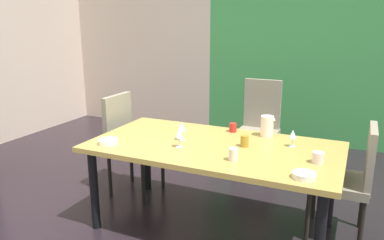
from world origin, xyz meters
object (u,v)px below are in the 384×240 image
Objects in this scene: chair_right_far at (350,176)px; cup_center at (233,154)px; chair_left_far at (129,140)px; wine_glass_left at (179,133)px; serving_bowl_rear at (108,142)px; cup_east at (233,128)px; dining_table at (214,153)px; cup_near_window at (318,158)px; wine_glass_west at (182,127)px; serving_bowl_front at (304,175)px; wine_glass_right at (293,135)px; chair_head_far at (259,123)px; pitcher_north at (267,126)px; cup_near_shelf at (244,141)px.

chair_right_far is 10.16× the size of cup_center.
wine_glass_left is (0.79, -0.47, 0.30)m from chair_left_far.
serving_bowl_rear is 2.03× the size of cup_east.
chair_left_far reaches higher than dining_table.
wine_glass_left is at bearing -175.03° from cup_near_window.
wine_glass_left is (0.06, -0.17, -0.00)m from wine_glass_west.
dining_table is 12.22× the size of serving_bowl_rear.
dining_table is 24.80× the size of cup_east.
chair_right_far is 0.99m from cup_center.
wine_glass_left is at bearing 167.44° from serving_bowl_front.
cup_near_window is (-0.22, -0.38, 0.24)m from chair_right_far.
dining_table is 0.34m from wine_glass_west.
wine_glass_right is at bearing 128.05° from cup_near_window.
chair_right_far is 1.37m from wine_glass_west.
wine_glass_right is 0.62m from serving_bowl_front.
cup_center is at bearing 127.32° from chair_right_far.
chair_head_far is (1.03, 1.08, 0.02)m from chair_left_far.
wine_glass_left reaches higher than cup_center.
wine_glass_west is (-0.28, 0.01, 0.19)m from dining_table.
pitcher_north is (-0.24, 0.19, -0.01)m from wine_glass_right.
chair_right_far is (2.03, 0.00, -0.02)m from chair_left_far.
wine_glass_right reaches higher than serving_bowl_front.
chair_head_far reaches higher than serving_bowl_rear.
serving_bowl_rear is 1.03m from cup_center.
cup_near_window is 0.67m from pitcher_north.
cup_near_shelf is at bearing 5.27° from wine_glass_west.
chair_head_far is at bearing 77.86° from wine_glass_west.
chair_right_far is at bearing 16.93° from dining_table.
wine_glass_left is 0.62m from cup_east.
chair_right_far is 6.27× the size of serving_bowl_front.
chair_left_far is 5.48× the size of pitcher_north.
pitcher_north reaches higher than wine_glass_left.
wine_glass_left reaches higher than dining_table.
cup_center is 0.33m from cup_near_shelf.
dining_table is at bearing 23.00° from serving_bowl_rear.
cup_near_window is at bearing -45.26° from pitcher_north.
chair_head_far is at bearing 99.46° from cup_near_shelf.
wine_glass_west is 0.51m from cup_east.
wine_glass_left is 2.03× the size of cup_east.
serving_bowl_front is 1.80× the size of cup_near_window.
wine_glass_left is 1.09× the size of serving_bowl_front.
dining_table is 2.13× the size of chair_right_far.
cup_east is at bearing 95.14° from chair_left_far.
cup_near_shelf is (0.22, -1.33, 0.21)m from chair_head_far.
pitcher_north is (-0.47, 0.47, 0.05)m from cup_near_window.
chair_left_far is at bearing 46.28° from chair_head_far.
wine_glass_west is at bearing 109.34° from wine_glass_left.
wine_glass_right is (0.56, -1.18, 0.26)m from chair_head_far.
wine_glass_left is 0.79m from pitcher_north.
chair_head_far is at bearing 42.84° from chair_right_far.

